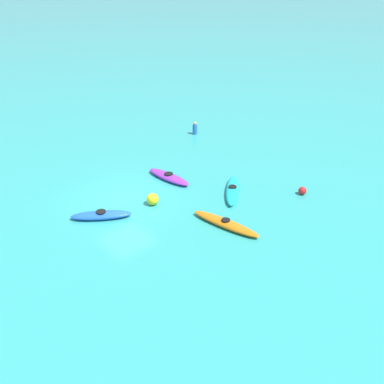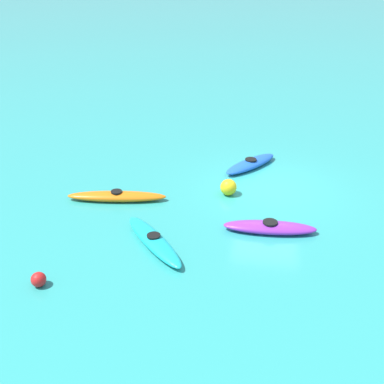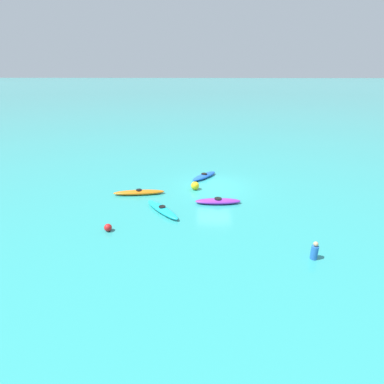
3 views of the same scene
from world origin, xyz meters
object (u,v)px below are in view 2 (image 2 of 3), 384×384
kayak_cyan (154,241)px  buoy_yellow (228,187)px  buoy_red (39,279)px  kayak_blue (251,164)px  kayak_orange (117,196)px  kayak_purple (270,227)px

kayak_cyan → buoy_yellow: bearing=-26.8°
kayak_cyan → buoy_yellow: 4.16m
buoy_yellow → buoy_red: bearing=144.1°
kayak_cyan → buoy_red: (-2.42, 2.56, 0.04)m
kayak_blue → buoy_yellow: bearing=165.6°
buoy_yellow → kayak_orange: bearing=105.7°
kayak_cyan → buoy_red: buoy_red is taller
kayak_blue → buoy_yellow: buoy_yellow is taller
kayak_purple → buoy_red: buoy_red is taller
kayak_purple → kayak_blue: 4.96m
kayak_orange → kayak_purple: 5.49m
kayak_purple → kayak_cyan: (-1.35, 3.40, -0.00)m
kayak_purple → kayak_cyan: same height
kayak_purple → buoy_red: size_ratio=7.19×
kayak_purple → kayak_orange: bearing=76.3°
buoy_red → kayak_orange: bearing=-7.2°
kayak_purple → kayak_blue: bearing=10.2°
kayak_cyan → kayak_purple: bearing=-68.4°
kayak_orange → buoy_yellow: bearing=-74.3°
kayak_blue → kayak_cyan: same height
kayak_orange → kayak_purple: (-1.30, -5.33, 0.00)m
kayak_cyan → buoy_red: bearing=133.4°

